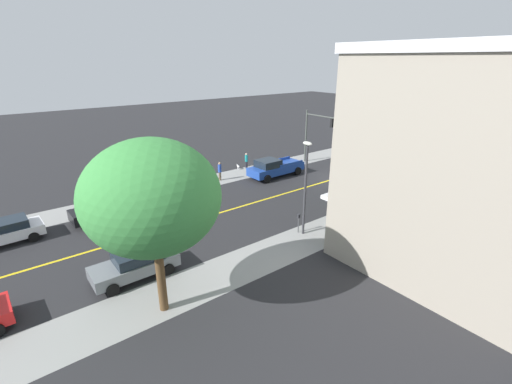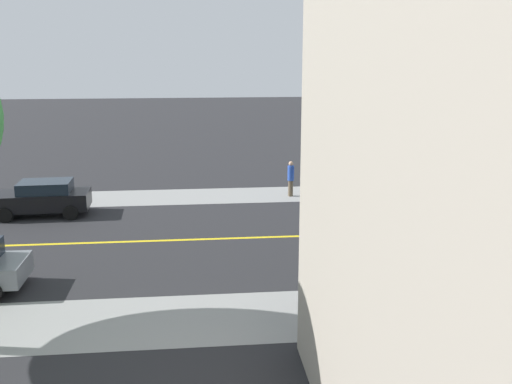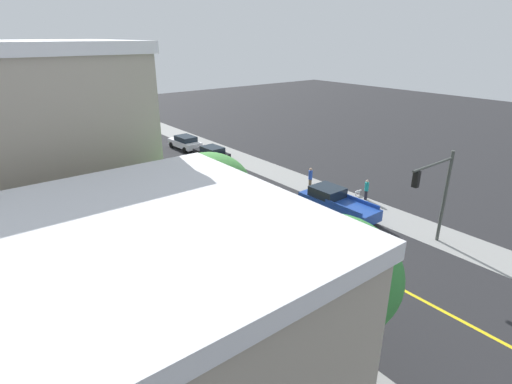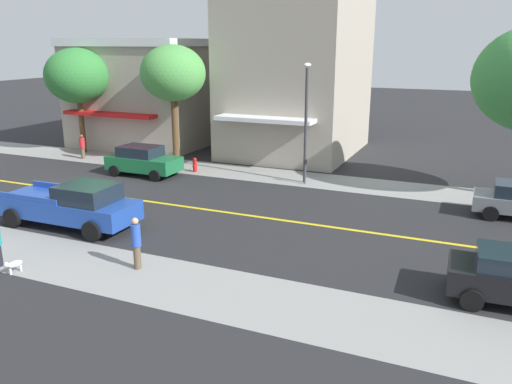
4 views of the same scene
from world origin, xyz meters
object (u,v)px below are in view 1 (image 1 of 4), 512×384
traffic_light_mast (315,129)px  black_sedan_right_curb (102,210)px  fire_hydrant (361,203)px  white_sedan_right_curb (4,232)px  small_dog (238,166)px  street_tree_left_near (405,139)px  street_lamp (306,179)px  grey_sedan_left_curb (136,263)px  street_tree_right_corner (457,132)px  pedestrian_teal_shirt (246,160)px  pedestrian_blue_shirt (220,171)px  parking_meter (299,220)px  street_tree_left_far (152,197)px  green_sedan_left_curb (360,186)px  pedestrian_red_shirt (421,178)px  blue_pickup_truck (275,168)px

traffic_light_mast → black_sedan_right_curb: traffic_light_mast is taller
fire_hydrant → white_sedan_right_curb: size_ratio=0.19×
small_dog → street_tree_left_near: bearing=-152.3°
street_lamp → small_dog: street_lamp is taller
grey_sedan_left_curb → traffic_light_mast: bearing=-158.3°
street_tree_right_corner → pedestrian_teal_shirt: bearing=33.1°
street_tree_right_corner → black_sedan_right_curb: bearing=65.4°
street_tree_right_corner → street_lamp: bearing=84.3°
grey_sedan_left_curb → pedestrian_blue_shirt: size_ratio=2.51×
parking_meter → small_dog: size_ratio=2.15×
parking_meter → street_tree_left_far: bearing=99.6°
grey_sedan_left_curb → fire_hydrant: bearing=174.3°
parking_meter → pedestrian_teal_shirt: (14.19, -6.10, -0.02)m
green_sedan_left_curb → pedestrian_red_shirt: green_sedan_left_curb is taller
black_sedan_right_curb → white_sedan_right_curb: 5.87m
parking_meter → pedestrian_teal_shirt: bearing=-23.3°
street_tree_left_far → blue_pickup_truck: 21.28m
traffic_light_mast → street_lamp: street_lamp is taller
white_sedan_right_curb → grey_sedan_left_curb: (-8.69, -5.24, 0.00)m
street_tree_left_near → grey_sedan_left_curb: size_ratio=1.60×
black_sedan_right_curb → green_sedan_left_curb: size_ratio=1.01×
fire_hydrant → black_sedan_right_curb: 19.46m
fire_hydrant → white_sedan_right_curb: bearing=65.2°
street_lamp → green_sedan_left_curb: 9.63m
street_tree_left_far → pedestrian_blue_shirt: bearing=-40.4°
grey_sedan_left_curb → pedestrian_teal_shirt: 20.78m
white_sedan_right_curb → green_sedan_left_curb: 26.17m
street_tree_right_corner → pedestrian_teal_shirt: (16.15, 10.53, -4.26)m
pedestrian_blue_shirt → small_dog: (1.91, -3.48, -0.65)m
street_lamp → black_sedan_right_curb: bearing=43.7°
street_tree_left_near → black_sedan_right_curb: (11.77, 18.84, -4.64)m
street_tree_left_near → green_sedan_left_curb: street_tree_left_near is taller
pedestrian_blue_shirt → pedestrian_red_shirt: size_ratio=1.13×
pedestrian_red_shirt → small_dog: (14.69, 10.05, -0.52)m
pedestrian_blue_shirt → small_dog: bearing=165.9°
fire_hydrant → grey_sedan_left_curb: bearing=84.4°
white_sedan_right_curb → fire_hydrant: bearing=152.6°
grey_sedan_left_curb → pedestrian_teal_shirt: size_ratio=2.75×
street_tree_left_far → pedestrian_red_shirt: bearing=-86.7°
street_tree_left_near → street_tree_left_far: size_ratio=0.88×
blue_pickup_truck → white_sedan_right_curb: bearing=-1.2°
street_tree_left_near → traffic_light_mast: 13.42m
street_tree_left_far → pedestrian_teal_shirt: 23.47m
traffic_light_mast → pedestrian_teal_shirt: size_ratio=3.54×
fire_hydrant → pedestrian_teal_shirt: pedestrian_teal_shirt is taller
grey_sedan_left_curb → small_dog: (12.78, -15.65, -0.48)m
street_tree_left_far → fire_hydrant: street_tree_left_far is taller
parking_meter → pedestrian_red_shirt: pedestrian_red_shirt is taller
street_tree_right_corner → traffic_light_mast: size_ratio=1.20×
fire_hydrant → green_sedan_left_curb: (1.85, -2.28, 0.44)m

